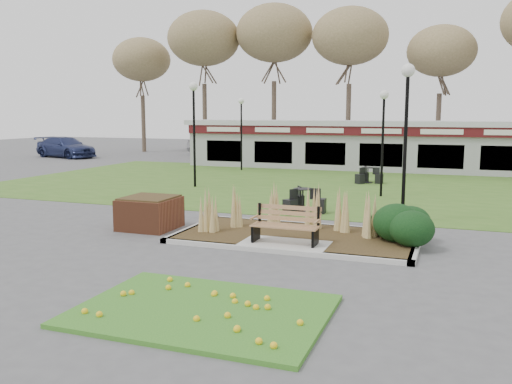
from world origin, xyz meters
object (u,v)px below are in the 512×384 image
(bistro_set_a, at_px, (303,204))
(park_bench, at_px, (286,224))
(lamp_post_far_left, at_px, (241,118))
(food_pavilion, at_px, (384,145))
(brick_planter, at_px, (150,213))
(car_silver, at_px, (215,145))
(lamp_post_mid_right, at_px, (383,120))
(bistro_set_b, at_px, (368,178))
(car_black, at_px, (236,147))
(lamp_post_mid_left, at_px, (194,111))
(car_blue, at_px, (66,147))
(lamp_post_near_left, at_px, (407,108))

(bistro_set_a, bearing_deg, park_bench, -79.73)
(park_bench, distance_m, lamp_post_far_left, 18.67)
(food_pavilion, distance_m, lamp_post_far_left, 8.55)
(brick_planter, xyz_separation_m, car_silver, (-9.73, 26.00, 0.35))
(car_silver, bearing_deg, lamp_post_mid_right, -121.19)
(lamp_post_far_left, bearing_deg, bistro_set_b, -23.47)
(park_bench, bearing_deg, lamp_post_mid_right, 82.78)
(park_bench, bearing_deg, bistro_set_b, 89.82)
(park_bench, xyz_separation_m, car_black, (-12.28, 26.75, 0.09))
(lamp_post_mid_left, height_order, car_blue, lamp_post_mid_left)
(park_bench, relative_size, car_blue, 0.32)
(bistro_set_b, bearing_deg, park_bench, -90.18)
(brick_planter, height_order, car_blue, car_blue)
(brick_planter, height_order, lamp_post_mid_right, lamp_post_mid_right)
(park_bench, xyz_separation_m, lamp_post_mid_left, (-7.18, 9.27, 2.86))
(park_bench, distance_m, bistro_set_a, 4.84)
(brick_planter, bearing_deg, park_bench, -9.69)
(lamp_post_near_left, xyz_separation_m, bistro_set_b, (-2.44, 9.23, -3.24))
(lamp_post_mid_right, distance_m, car_black, 22.17)
(lamp_post_far_left, xyz_separation_m, bistro_set_a, (7.00, -12.00, -2.78))
(lamp_post_near_left, xyz_separation_m, car_silver, (-16.61, 22.66, -2.68))
(bistro_set_a, relative_size, car_silver, 0.32)
(brick_planter, relative_size, car_silver, 0.31)
(lamp_post_mid_right, distance_m, bistro_set_b, 5.04)
(food_pavilion, bearing_deg, car_black, 150.19)
(lamp_post_far_left, xyz_separation_m, car_blue, (-15.92, 4.00, -2.30))
(food_pavilion, distance_m, lamp_post_mid_right, 10.60)
(lamp_post_near_left, bearing_deg, bistro_set_b, 104.84)
(park_bench, distance_m, lamp_post_near_left, 5.61)
(food_pavilion, distance_m, car_black, 14.18)
(lamp_post_mid_left, xyz_separation_m, bistro_set_a, (6.32, -4.52, -3.15))
(park_bench, height_order, food_pavilion, food_pavilion)
(lamp_post_mid_right, distance_m, lamp_post_far_left, 11.71)
(brick_planter, relative_size, car_blue, 0.28)
(lamp_post_far_left, relative_size, car_black, 1.03)
(bistro_set_b, bearing_deg, lamp_post_near_left, -75.16)
(brick_planter, xyz_separation_m, food_pavilion, (4.40, 18.96, 1.00))
(brick_planter, distance_m, lamp_post_mid_left, 9.44)
(car_blue, bearing_deg, lamp_post_mid_left, -109.77)
(brick_planter, xyz_separation_m, bistro_set_b, (4.44, 12.57, -0.21))
(food_pavilion, relative_size, car_black, 6.00)
(lamp_post_mid_left, relative_size, car_black, 1.15)
(brick_planter, relative_size, car_black, 0.37)
(lamp_post_mid_right, xyz_separation_m, bistro_set_a, (-2.04, -4.55, -2.81))
(brick_planter, xyz_separation_m, bistro_set_a, (3.54, 4.00, -0.18))
(lamp_post_near_left, distance_m, car_black, 27.19)
(car_blue, bearing_deg, lamp_post_near_left, -107.48)
(brick_planter, bearing_deg, lamp_post_near_left, 25.89)
(bistro_set_b, bearing_deg, food_pavilion, 90.38)
(lamp_post_far_left, height_order, car_black, lamp_post_far_left)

